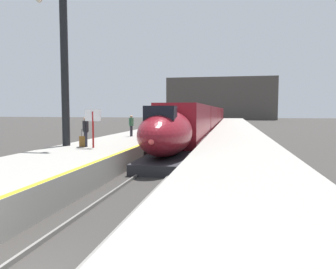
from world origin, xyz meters
TOP-DOWN VIEW (x-y plane):
  - platform_left at (-4.05, 24.75)m, footprint 4.80×110.00m
  - platform_right at (4.05, 24.75)m, footprint 4.80×110.00m
  - platform_left_safety_stripe at (-1.77, 24.75)m, footprint 0.20×107.80m
  - rail_main_left at (-0.75, 27.50)m, footprint 0.08×110.00m
  - rail_main_right at (0.75, 27.50)m, footprint 0.08×110.00m
  - highspeed_train_main at (0.00, 46.55)m, footprint 2.92×75.64m
  - station_column_mid at (-5.90, 12.60)m, footprint 4.00×0.68m
  - passenger_near_edge at (-4.52, 12.28)m, footprint 0.43×0.43m
  - passenger_mid_platform at (-4.21, 19.73)m, footprint 0.29×0.56m
  - rolling_suitcase at (-4.70, 12.32)m, footprint 0.40×0.22m
  - departure_info_board at (-3.90, 11.92)m, footprint 0.90×0.10m
  - terminus_back_wall at (0.00, 102.00)m, footprint 36.00×2.00m

SIDE VIEW (x-z plane):
  - rail_main_left at x=-0.75m, z-range 0.00..0.12m
  - rail_main_right at x=0.75m, z-range 0.00..0.12m
  - platform_left at x=-4.05m, z-range 0.00..1.05m
  - platform_right at x=4.05m, z-range 0.00..1.05m
  - platform_left_safety_stripe at x=-1.77m, z-range 1.05..1.06m
  - rolling_suitcase at x=-4.70m, z-range 0.86..1.85m
  - highspeed_train_main at x=0.00m, z-range 0.17..3.77m
  - passenger_near_edge at x=-4.52m, z-range 1.19..2.88m
  - passenger_mid_platform at x=-4.21m, z-range 1.19..2.88m
  - departure_info_board at x=-3.90m, z-range 1.50..3.62m
  - station_column_mid at x=-5.90m, z-range 1.99..11.38m
  - terminus_back_wall at x=0.00m, z-range 0.00..14.00m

